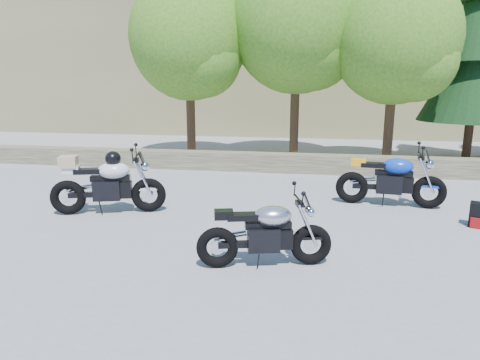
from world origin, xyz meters
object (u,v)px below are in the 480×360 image
object	(u,v)px
white_bike	(107,183)
backpack	(479,215)
blue_bike	(391,180)
silver_bike	(266,234)

from	to	relation	value
white_bike	backpack	xyz separation A→B (m)	(6.62, 0.34, -0.38)
white_bike	backpack	size ratio (longest dim) A/B	4.92
blue_bike	backpack	world-z (taller)	blue_bike
silver_bike	blue_bike	size ratio (longest dim) A/B	0.85
silver_bike	white_bike	distance (m)	3.71
silver_bike	blue_bike	xyz separation A→B (m)	(2.12, 3.32, 0.07)
silver_bike	blue_bike	distance (m)	3.94
silver_bike	backpack	size ratio (longest dim) A/B	4.25
silver_bike	blue_bike	bearing A→B (deg)	42.81
white_bike	backpack	distance (m)	6.63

